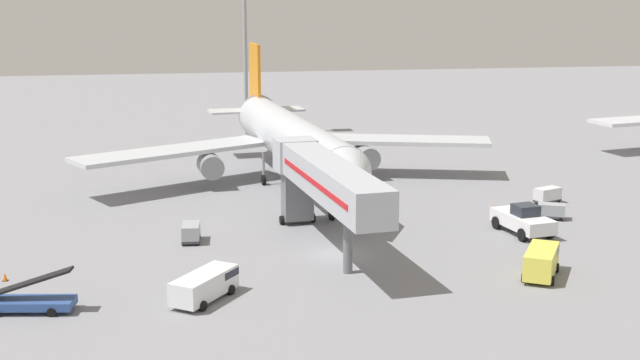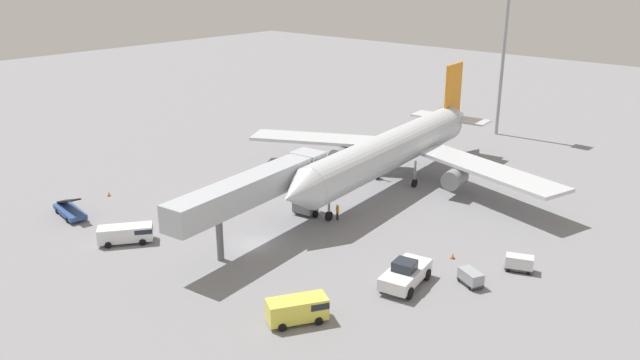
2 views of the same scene
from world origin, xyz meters
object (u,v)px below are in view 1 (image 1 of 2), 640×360
Objects in this scene: safety_cone_alpha at (5,277)px; apron_light_mast at (244,5)px; jet_bridge at (323,179)px; pushback_tug at (523,220)px; baggage_cart_outer_left at (548,195)px; safety_cone_bravo at (494,208)px; airplane_at_gate at (290,138)px; belt_loader_truck at (28,301)px; service_van_mid_center at (541,260)px; service_van_mid_left at (206,284)px; baggage_cart_near_center at (551,211)px; ground_crew_worker_foreground at (337,207)px; baggage_cart_far_center at (191,232)px.

apron_light_mast reaches higher than safety_cone_alpha.
jet_bridge is 3.41× the size of pushback_tug.
jet_bridge reaches higher than baggage_cart_outer_left.
safety_cone_bravo is 53.85m from apron_light_mast.
safety_cone_alpha is at bearing -110.62° from apron_light_mast.
airplane_at_gate reaches higher than baggage_cart_outer_left.
service_van_mid_center is (35.56, 1.00, 0.46)m from belt_loader_truck.
service_van_mid_left is 9.52× the size of safety_cone_alpha.
belt_loader_truck is (-38.67, -11.84, -0.46)m from pushback_tug.
baggage_cart_near_center is 4.59× the size of safety_cone_bravo.
safety_cone_alpha is at bearing -162.65° from baggage_cart_outer_left.
airplane_at_gate is at bearing 140.33° from safety_cone_bravo.
pushback_tug is at bearing 7.29° from safety_cone_alpha.
belt_loader_truck is 43.76m from safety_cone_bravo.
service_van_mid_left is (-10.40, -33.64, -3.88)m from airplane_at_gate.
belt_loader_truck is (-21.19, -10.53, -4.96)m from jet_bridge.
airplane_at_gate is 28.07m from pushback_tug.
baggage_cart_near_center is 5.47m from safety_cone_bravo.
service_van_mid_center is 21.92m from ground_crew_worker_foreground.
pushback_tug is 11.66m from baggage_cart_outer_left.
service_van_mid_left is at bearing -97.44° from apron_light_mast.
safety_cone_bravo is (-6.10, -1.85, -0.56)m from baggage_cart_outer_left.
baggage_cart_outer_left is at bearing 25.43° from belt_loader_truck.
jet_bridge is at bearing -91.56° from airplane_at_gate.
baggage_cart_near_center is 58.43m from apron_light_mast.
belt_loader_truck reaches higher than pushback_tug.
baggage_cart_far_center is 1.49× the size of ground_crew_worker_foreground.
baggage_cart_near_center reaches higher than safety_cone_bravo.
airplane_at_gate is at bearing -86.99° from apron_light_mast.
pushback_tug is (17.49, 1.31, -4.50)m from jet_bridge.
service_van_mid_left is 3.04× the size of ground_crew_worker_foreground.
service_van_mid_left is at bearing -147.94° from baggage_cart_outer_left.
pushback_tug is at bearing -93.16° from safety_cone_bravo.
safety_cone_bravo is (-3.98, 3.72, -0.49)m from baggage_cart_near_center.
baggage_cart_outer_left is 4.80× the size of safety_cone_alpha.
jet_bridge is 18.11m from pushback_tug.
airplane_at_gate is 16.53× the size of baggage_cart_far_center.
belt_loader_truck is (-21.83, -33.97, -4.22)m from airplane_at_gate.
jet_bridge is 7.91× the size of baggage_cart_outer_left.
baggage_cart_outer_left is (45.21, 21.49, 0.10)m from belt_loader_truck.
ground_crew_worker_foreground reaches higher than baggage_cart_outer_left.
airplane_at_gate is at bearing 57.28° from belt_loader_truck.
safety_cone_bravo is (28.28, 5.49, -0.55)m from baggage_cart_far_center.
baggage_cart_near_center is at bearing -110.82° from baggage_cart_outer_left.
belt_loader_truck reaches higher than baggage_cart_outer_left.
belt_loader_truck is at bearing -159.73° from baggage_cart_near_center.
service_van_mid_center is at bearing -100.76° from safety_cone_bravo.
baggage_cart_far_center is at bearing -169.02° from safety_cone_bravo.
ground_crew_worker_foreground is (-11.49, 18.67, -0.22)m from service_van_mid_center.
pushback_tug is at bearing -28.19° from ground_crew_worker_foreground.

